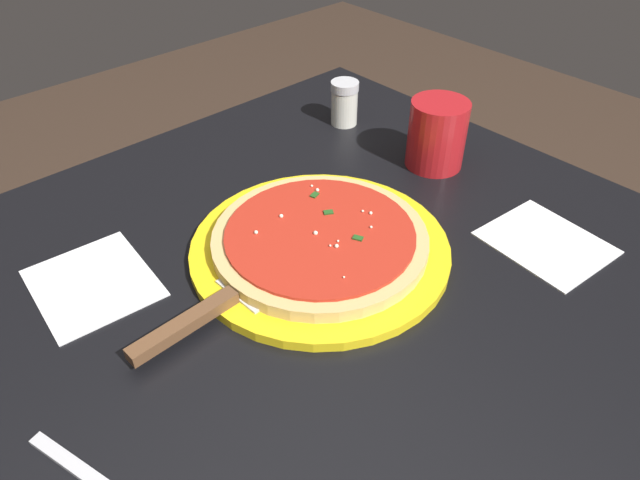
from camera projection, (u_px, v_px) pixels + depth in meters
name	position (u px, v px, depth m)	size (l,w,h in m)	color
restaurant_table	(319.00, 353.00, 0.78)	(0.90, 0.86, 0.74)	black
serving_plate	(320.00, 249.00, 0.72)	(0.32, 0.32, 0.01)	yellow
pizza	(320.00, 239.00, 0.71)	(0.26, 0.26, 0.02)	#DBB26B
pizza_server	(216.00, 306.00, 0.63)	(0.22, 0.07, 0.01)	silver
cup_tall_drink	(437.00, 134.00, 0.86)	(0.09, 0.09, 0.10)	#B2191E
napkin_folded_right	(546.00, 243.00, 0.74)	(0.12, 0.14, 0.00)	white
napkin_loose_left	(93.00, 283.00, 0.68)	(0.13, 0.15, 0.00)	white
parmesan_shaker	(344.00, 103.00, 0.97)	(0.05, 0.05, 0.07)	silver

